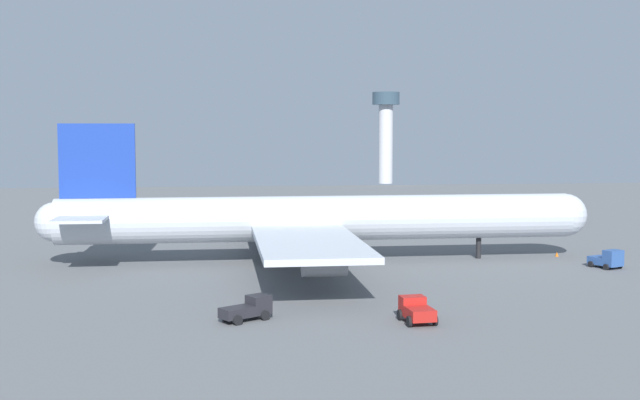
{
  "coord_description": "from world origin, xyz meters",
  "views": [
    {
      "loc": [
        -13.42,
        -106.05,
        17.42
      ],
      "look_at": [
        0.0,
        0.0,
        8.2
      ],
      "focal_mm": 45.77,
      "sensor_mm": 36.0,
      "label": 1
    }
  ],
  "objects_px": {
    "baggage_tug": "(608,259)",
    "cargo_loader": "(416,310)",
    "cargo_airplane": "(316,219)",
    "control_tower": "(386,128)",
    "fuel_truck": "(248,309)",
    "pushback_tractor": "(123,224)",
    "safety_cone_nose": "(557,254)"
  },
  "relations": [
    {
      "from": "cargo_loader",
      "to": "baggage_tug",
      "type": "xyz_separation_m",
      "value": [
        30.99,
        25.33,
        0.01
      ]
    },
    {
      "from": "baggage_tug",
      "to": "fuel_truck",
      "type": "relative_size",
      "value": 0.9
    },
    {
      "from": "pushback_tractor",
      "to": "control_tower",
      "type": "xyz_separation_m",
      "value": [
        70.78,
        116.73,
        17.0
      ]
    },
    {
      "from": "cargo_loader",
      "to": "safety_cone_nose",
      "type": "relative_size",
      "value": 7.01
    },
    {
      "from": "cargo_loader",
      "to": "baggage_tug",
      "type": "bearing_deg",
      "value": 39.26
    },
    {
      "from": "cargo_airplane",
      "to": "pushback_tractor",
      "type": "xyz_separation_m",
      "value": [
        -29.14,
        37.66,
        -4.53
      ]
    },
    {
      "from": "baggage_tug",
      "to": "control_tower",
      "type": "distance_m",
      "value": 165.09
    },
    {
      "from": "cargo_airplane",
      "to": "cargo_loader",
      "type": "xyz_separation_m",
      "value": [
        4.96,
        -35.05,
        -4.56
      ]
    },
    {
      "from": "safety_cone_nose",
      "to": "control_tower",
      "type": "height_order",
      "value": "control_tower"
    },
    {
      "from": "cargo_airplane",
      "to": "control_tower",
      "type": "distance_m",
      "value": 160.39
    },
    {
      "from": "baggage_tug",
      "to": "pushback_tractor",
      "type": "xyz_separation_m",
      "value": [
        -65.08,
        47.37,
        0.02
      ]
    },
    {
      "from": "control_tower",
      "to": "cargo_loader",
      "type": "bearing_deg",
      "value": -100.96
    },
    {
      "from": "baggage_tug",
      "to": "safety_cone_nose",
      "type": "bearing_deg",
      "value": 103.48
    },
    {
      "from": "baggage_tug",
      "to": "pushback_tractor",
      "type": "distance_m",
      "value": 80.5
    },
    {
      "from": "pushback_tractor",
      "to": "safety_cone_nose",
      "type": "distance_m",
      "value": 73.03
    },
    {
      "from": "control_tower",
      "to": "safety_cone_nose",
      "type": "bearing_deg",
      "value": -93.0
    },
    {
      "from": "fuel_truck",
      "to": "safety_cone_nose",
      "type": "relative_size",
      "value": 7.96
    },
    {
      "from": "cargo_loader",
      "to": "control_tower",
      "type": "height_order",
      "value": "control_tower"
    },
    {
      "from": "control_tower",
      "to": "baggage_tug",
      "type": "bearing_deg",
      "value": -91.99
    },
    {
      "from": "baggage_tug",
      "to": "cargo_loader",
      "type": "bearing_deg",
      "value": -140.74
    },
    {
      "from": "fuel_truck",
      "to": "safety_cone_nose",
      "type": "height_order",
      "value": "fuel_truck"
    },
    {
      "from": "control_tower",
      "to": "pushback_tractor",
      "type": "bearing_deg",
      "value": -121.23
    },
    {
      "from": "fuel_truck",
      "to": "pushback_tractor",
      "type": "relative_size",
      "value": 0.95
    },
    {
      "from": "pushback_tractor",
      "to": "cargo_loader",
      "type": "bearing_deg",
      "value": -64.88
    },
    {
      "from": "cargo_airplane",
      "to": "pushback_tractor",
      "type": "distance_m",
      "value": 47.83
    },
    {
      "from": "fuel_truck",
      "to": "control_tower",
      "type": "relative_size",
      "value": 0.17
    },
    {
      "from": "cargo_airplane",
      "to": "control_tower",
      "type": "height_order",
      "value": "control_tower"
    },
    {
      "from": "cargo_airplane",
      "to": "fuel_truck",
      "type": "distance_m",
      "value": 34.19
    },
    {
      "from": "pushback_tractor",
      "to": "control_tower",
      "type": "distance_m",
      "value": 137.57
    },
    {
      "from": "cargo_loader",
      "to": "fuel_truck",
      "type": "height_order",
      "value": "cargo_loader"
    },
    {
      "from": "baggage_tug",
      "to": "fuel_truck",
      "type": "xyz_separation_m",
      "value": [
        -46.06,
        -22.62,
        -0.04
      ]
    },
    {
      "from": "cargo_loader",
      "to": "fuel_truck",
      "type": "bearing_deg",
      "value": 169.81
    }
  ]
}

